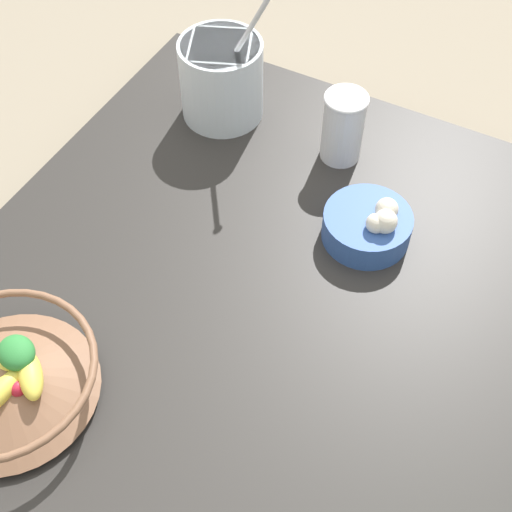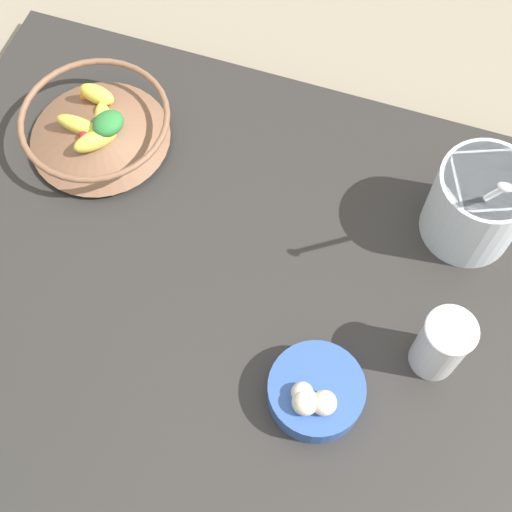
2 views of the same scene
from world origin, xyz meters
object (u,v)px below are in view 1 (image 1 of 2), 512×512
at_px(fruit_bowl, 4,378).
at_px(garlic_bowl, 369,225).
at_px(yogurt_tub, 222,76).
at_px(drinking_cup, 343,126).

bearing_deg(fruit_bowl, garlic_bowl, -123.57).
xyz_separation_m(yogurt_tub, drinking_cup, (-0.22, 0.00, -0.01)).
xyz_separation_m(fruit_bowl, garlic_bowl, (-0.30, -0.45, -0.01)).
relative_size(drinking_cup, garlic_bowl, 0.92).
xyz_separation_m(yogurt_tub, garlic_bowl, (-0.32, 0.14, -0.05)).
bearing_deg(yogurt_tub, fruit_bowl, 92.81).
distance_m(yogurt_tub, drinking_cup, 0.22).
height_order(drinking_cup, garlic_bowl, drinking_cup).
relative_size(yogurt_tub, garlic_bowl, 2.04).
xyz_separation_m(fruit_bowl, drinking_cup, (-0.19, -0.58, 0.02)).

